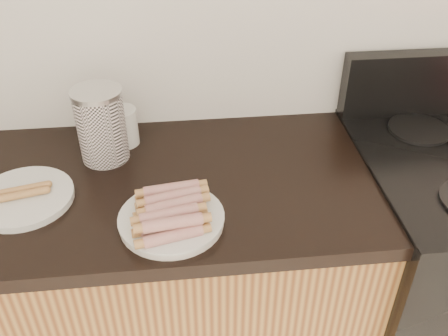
{
  "coord_description": "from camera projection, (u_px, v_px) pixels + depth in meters",
  "views": [
    {
      "loc": [
        -0.11,
        0.63,
        1.7
      ],
      "look_at": [
        -0.0,
        1.62,
        0.98
      ],
      "focal_mm": 40.0,
      "sensor_mm": 36.0,
      "label": 1
    }
  ],
  "objects": [
    {
      "name": "burner_far_left",
      "position": [
        419.0,
        129.0,
        1.5
      ],
      "size": [
        0.18,
        0.18,
        0.01
      ],
      "primitive_type": "cylinder",
      "color": "black",
      "rests_on": "stove"
    },
    {
      "name": "main_plate",
      "position": [
        172.0,
        220.0,
        1.18
      ],
      "size": [
        0.25,
        0.25,
        0.02
      ],
      "primitive_type": "cylinder",
      "rotation": [
        0.0,
        0.0,
        0.02
      ],
      "color": "white",
      "rests_on": "counter_slab"
    },
    {
      "name": "side_plate",
      "position": [
        24.0,
        198.0,
        1.24
      ],
      "size": [
        0.31,
        0.31,
        0.02
      ],
      "primitive_type": "cylinder",
      "rotation": [
        0.0,
        0.0,
        -0.32
      ],
      "color": "white",
      "rests_on": "counter_slab"
    },
    {
      "name": "hotdog_pile",
      "position": [
        171.0,
        210.0,
        1.16
      ],
      "size": [
        0.14,
        0.2,
        0.05
      ],
      "rotation": [
        0.0,
        0.0,
        0.17
      ],
      "color": "brown",
      "rests_on": "main_plate"
    },
    {
      "name": "plain_sausages",
      "position": [
        22.0,
        192.0,
        1.23
      ],
      "size": [
        0.12,
        0.07,
        0.02
      ],
      "rotation": [
        0.0,
        0.0,
        0.23
      ],
      "color": "#BB623D",
      "rests_on": "side_plate"
    },
    {
      "name": "canister",
      "position": [
        101.0,
        125.0,
        1.34
      ],
      "size": [
        0.14,
        0.14,
        0.21
      ],
      "rotation": [
        0.0,
        0.0,
        -0.17
      ],
      "color": "white",
      "rests_on": "counter_slab"
    },
    {
      "name": "mug",
      "position": [
        123.0,
        127.0,
        1.43
      ],
      "size": [
        0.1,
        0.1,
        0.11
      ],
      "primitive_type": "cylinder",
      "rotation": [
        0.0,
        0.0,
        -0.2
      ],
      "color": "white",
      "rests_on": "counter_slab"
    }
  ]
}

